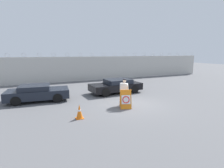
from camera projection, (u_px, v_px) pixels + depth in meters
name	position (u px, v px, depth m)	size (l,w,h in m)	color
ground_plane	(131.00, 104.00, 11.93)	(90.00, 90.00, 0.00)	#5B5B5E
perimeter_wall	(87.00, 69.00, 21.72)	(36.00, 0.30, 3.44)	beige
barricade_sign	(126.00, 99.00, 10.99)	(0.87, 0.83, 1.18)	orange
security_guard	(124.00, 90.00, 11.63)	(0.52, 0.64, 1.76)	black
traffic_cone_near	(79.00, 111.00, 9.28)	(0.40, 0.40, 0.78)	orange
parked_car_front_coupe	(38.00, 93.00, 12.65)	(4.42, 2.30, 1.17)	black
parked_car_rear_sedan	(116.00, 86.00, 15.19)	(4.56, 2.20, 1.19)	black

